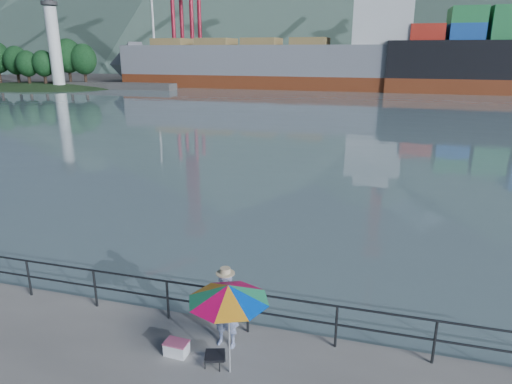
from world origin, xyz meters
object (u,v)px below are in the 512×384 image
at_px(fisherman, 226,310).
at_px(cooler_bag, 177,349).
at_px(bulk_carrier, 287,63).
at_px(beach_umbrella, 228,293).

xyz_separation_m(fisherman, cooler_bag, (-0.92, -0.61, -0.72)).
height_order(fisherman, cooler_bag, fisherman).
bearing_deg(bulk_carrier, cooler_bag, -79.46).
relative_size(beach_umbrella, cooler_bag, 4.10).
bearing_deg(cooler_bag, bulk_carrier, 103.21).
distance_m(beach_umbrella, cooler_bag, 2.11).
bearing_deg(fisherman, bulk_carrier, 106.46).
height_order(cooler_bag, bulk_carrier, bulk_carrier).
relative_size(fisherman, bulk_carrier, 0.03).
bearing_deg(bulk_carrier, fisherman, -78.67).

